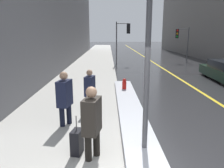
{
  "coord_description": "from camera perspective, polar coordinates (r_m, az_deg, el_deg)",
  "views": [
    {
      "loc": [
        -0.53,
        -3.49,
        2.76
      ],
      "look_at": [
        -0.4,
        4.0,
        1.05
      ],
      "focal_mm": 35.0,
      "sensor_mm": 36.0,
      "label": 1
    }
  ],
  "objects": [
    {
      "name": "traffic_light_far",
      "position": [
        23.29,
        17.59,
        11.56
      ],
      "size": [
        1.3,
        0.36,
        3.43
      ],
      "rotation": [
        0.0,
        0.0,
        2.98
      ],
      "color": "#515156",
      "rests_on": "ground"
    },
    {
      "name": "pedestrian_trailing",
      "position": [
        6.76,
        -12.27,
        -3.12
      ],
      "size": [
        0.43,
        0.6,
        1.68
      ],
      "rotation": [
        0.0,
        0.0,
        -1.79
      ],
      "color": "black",
      "rests_on": "ground"
    },
    {
      "name": "rolling_suitcase",
      "position": [
        5.34,
        -9.13,
        -14.76
      ],
      "size": [
        0.29,
        0.4,
        0.95
      ],
      "rotation": [
        0.0,
        0.0,
        -1.79
      ],
      "color": "black",
      "rests_on": "ground"
    },
    {
      "name": "snow_bank_curb",
      "position": [
        8.08,
        4.71,
        -6.46
      ],
      "size": [
        0.87,
        8.84,
        0.19
      ],
      "color": "silver",
      "rests_on": "ground"
    },
    {
      "name": "road_centre_stripe",
      "position": [
        19.24,
        12.69,
        4.3
      ],
      "size": [
        0.16,
        80.0,
        0.0
      ],
      "color": "gold",
      "rests_on": "ground"
    },
    {
      "name": "sidewalk_slab",
      "position": [
        18.75,
        -5.48,
        4.36
      ],
      "size": [
        4.0,
        80.0,
        0.01
      ],
      "color": "#B2AFA8",
      "rests_on": "ground"
    },
    {
      "name": "fire_hydrant",
      "position": [
        10.49,
        3.22,
        -0.47
      ],
      "size": [
        0.2,
        0.2,
        0.7
      ],
      "color": "red",
      "rests_on": "ground"
    },
    {
      "name": "pedestrian_in_glasses",
      "position": [
        7.98,
        -5.82,
        -1.07
      ],
      "size": [
        0.39,
        0.55,
        1.53
      ],
      "rotation": [
        0.0,
        0.0,
        -1.79
      ],
      "color": "black",
      "rests_on": "ground"
    },
    {
      "name": "lamp_post",
      "position": [
        4.71,
        9.53,
        13.8
      ],
      "size": [
        0.28,
        0.28,
        4.75
      ],
      "color": "#515156",
      "rests_on": "ground"
    },
    {
      "name": "traffic_light_near",
      "position": [
        20.57,
        3.08,
        12.94
      ],
      "size": [
        1.31,
        0.37,
        3.87
      ],
      "rotation": [
        0.0,
        0.0,
        0.09
      ],
      "color": "#515156",
      "rests_on": "ground"
    },
    {
      "name": "pedestrian_with_shoulder_bag",
      "position": [
        4.88,
        -5.23,
        -9.26
      ],
      "size": [
        0.43,
        0.78,
        1.68
      ],
      "rotation": [
        0.0,
        0.0,
        -1.79
      ],
      "color": "black",
      "rests_on": "ground"
    }
  ]
}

